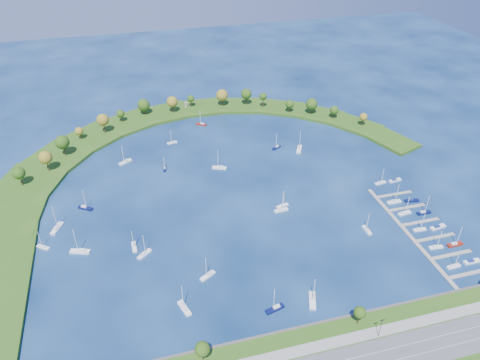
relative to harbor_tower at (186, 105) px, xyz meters
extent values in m
plane|color=#071D42|center=(8.39, -120.05, -4.02)|extent=(700.00, 700.00, 0.00)
cube|color=#474442|center=(8.39, -222.55, -3.12)|extent=(420.00, 1.20, 1.80)
cube|color=gray|center=(8.39, -233.05, -2.36)|extent=(420.00, 5.00, 0.12)
cylinder|color=#382314|center=(-31.61, -227.05, 0.20)|extent=(0.56, 0.56, 5.25)
sphere|color=#234310|center=(-31.61, -227.05, 4.03)|extent=(6.00, 6.00, 6.00)
cylinder|color=#382314|center=(33.39, -227.05, 0.38)|extent=(0.56, 0.56, 5.60)
sphere|color=#234310|center=(33.39, -227.05, 4.22)|extent=(5.20, 5.20, 5.20)
cylinder|color=black|center=(38.39, -235.05, 2.58)|extent=(0.24, 0.24, 10.00)
cube|color=#2C5416|center=(-118.37, -112.23, -3.02)|extent=(43.73, 48.72, 2.00)
cube|color=#2C5416|center=(-110.44, -82.47, -3.02)|extent=(50.23, 54.30, 2.00)
cube|color=#2C5416|center=(-95.64, -55.47, -3.02)|extent=(54.07, 56.09, 2.00)
cube|color=#2C5416|center=(-74.82, -32.78, -3.02)|extent=(55.20, 54.07, 2.00)
cube|color=#2C5416|center=(-49.18, -15.72, -3.02)|extent=(53.65, 48.47, 2.00)
cube|color=#2C5416|center=(-20.21, -5.28, -3.02)|extent=(49.62, 39.75, 2.00)
cube|color=#2C5416|center=(10.42, -2.06, -3.02)|extent=(44.32, 29.96, 2.00)
cube|color=#2C5416|center=(40.93, -6.25, -3.02)|extent=(49.49, 38.05, 2.00)
cube|color=#2C5416|center=(69.55, -17.61, -3.02)|extent=(51.13, 44.12, 2.00)
cube|color=#2C5416|center=(94.64, -35.47, -3.02)|extent=(49.19, 47.96, 2.00)
cube|color=#2C5416|center=(114.73, -58.81, -3.02)|extent=(43.90, 49.49, 2.00)
cube|color=#2C5416|center=(128.67, -86.27, -3.02)|extent=(35.67, 48.74, 2.00)
cylinder|color=#382314|center=(-112.65, -83.54, 1.50)|extent=(0.56, 0.56, 7.06)
sphere|color=#234310|center=(-112.65, -83.54, 6.53)|extent=(7.47, 7.47, 7.47)
cylinder|color=#382314|center=(-98.50, -71.23, 2.11)|extent=(0.56, 0.56, 8.27)
sphere|color=brown|center=(-98.50, -71.23, 7.90)|extent=(8.27, 8.27, 8.27)
cylinder|color=#382314|center=(-89.60, -53.90, 2.05)|extent=(0.56, 0.56, 8.15)
sphere|color=#234310|center=(-89.60, -53.90, 7.97)|extent=(9.21, 9.21, 9.21)
cylinder|color=#382314|center=(-80.23, -33.37, 0.57)|extent=(0.56, 0.56, 5.19)
sphere|color=brown|center=(-80.23, -33.37, 4.34)|extent=(5.83, 5.83, 5.83)
cylinder|color=#382314|center=(-63.52, -28.44, 2.38)|extent=(0.56, 0.56, 8.80)
sphere|color=brown|center=(-63.52, -28.44, 8.50)|extent=(8.65, 8.65, 8.65)
cylinder|color=#382314|center=(-51.12, -13.24, 0.72)|extent=(0.56, 0.56, 5.48)
sphere|color=#234310|center=(-51.12, -13.24, 4.66)|extent=(6.02, 6.02, 6.02)
cylinder|color=#382314|center=(-33.16, -4.54, 0.87)|extent=(0.56, 0.56, 5.79)
sphere|color=#234310|center=(-33.16, -4.54, 5.66)|extent=(9.46, 9.46, 9.46)
cylinder|color=#382314|center=(-11.50, -7.04, 1.61)|extent=(0.56, 0.56, 7.27)
sphere|color=brown|center=(-11.50, -7.04, 6.97)|extent=(8.64, 8.64, 8.64)
cylinder|color=#382314|center=(3.99, -0.69, 0.99)|extent=(0.56, 0.56, 6.02)
sphere|color=#234310|center=(3.99, -0.69, 5.11)|extent=(5.59, 5.59, 5.59)
cylinder|color=#382314|center=(28.43, -5.19, 1.61)|extent=(0.56, 0.56, 7.27)
sphere|color=brown|center=(28.43, -5.19, 7.11)|extent=(9.29, 9.29, 9.29)
cylinder|color=#382314|center=(47.44, -8.37, 1.81)|extent=(0.56, 0.56, 7.67)
sphere|color=#234310|center=(47.44, -8.37, 7.35)|extent=(8.52, 8.52, 8.52)
cylinder|color=#382314|center=(58.64, -17.51, 2.34)|extent=(0.56, 0.56, 8.73)
sphere|color=#234310|center=(58.64, -17.51, 7.87)|extent=(5.80, 5.80, 5.80)
cylinder|color=#382314|center=(76.18, -30.50, 0.71)|extent=(0.56, 0.56, 5.46)
sphere|color=#234310|center=(76.18, -30.50, 4.77)|extent=(6.67, 6.67, 6.67)
cylinder|color=#382314|center=(91.32, -37.56, 1.17)|extent=(0.56, 0.56, 6.38)
sphere|color=#234310|center=(91.32, -37.56, 6.17)|extent=(9.04, 9.04, 9.04)
cylinder|color=#382314|center=(105.00, -49.11, 0.61)|extent=(0.56, 0.56, 5.27)
sphere|color=#234310|center=(105.00, -49.11, 4.59)|extent=(6.70, 6.70, 6.70)
cylinder|color=#382314|center=(120.03, -66.51, 1.02)|extent=(0.56, 0.56, 6.09)
sphere|color=brown|center=(120.03, -66.51, 5.24)|extent=(5.89, 5.89, 5.89)
cylinder|color=gray|center=(0.00, 0.00, -0.20)|extent=(2.20, 2.20, 3.64)
cylinder|color=gray|center=(0.00, 0.00, 1.77)|extent=(2.60, 2.60, 0.30)
cube|color=gray|center=(86.39, -181.05, -3.67)|extent=(2.20, 82.00, 0.40)
cube|color=gray|center=(98.49, -214.05, -3.67)|extent=(22.00, 2.00, 0.40)
cube|color=gray|center=(98.49, -200.85, -3.67)|extent=(22.00, 2.00, 0.40)
cylinder|color=#382314|center=(109.39, -200.85, -3.42)|extent=(0.36, 0.36, 1.60)
cube|color=gray|center=(98.49, -187.65, -3.67)|extent=(22.00, 2.00, 0.40)
cylinder|color=#382314|center=(109.39, -187.65, -3.42)|extent=(0.36, 0.36, 1.60)
cube|color=gray|center=(98.49, -174.45, -3.67)|extent=(22.00, 2.00, 0.40)
cylinder|color=#382314|center=(109.39, -174.45, -3.42)|extent=(0.36, 0.36, 1.60)
cube|color=gray|center=(98.49, -161.25, -3.67)|extent=(22.00, 2.00, 0.40)
cylinder|color=#382314|center=(109.39, -161.25, -3.42)|extent=(0.36, 0.36, 1.60)
cube|color=gray|center=(98.49, -148.05, -3.67)|extent=(22.00, 2.00, 0.40)
cylinder|color=#382314|center=(109.39, -148.05, -3.42)|extent=(0.36, 0.36, 1.60)
cube|color=white|center=(63.61, -84.40, -3.41)|extent=(7.32, 10.37, 1.23)
cube|color=silver|center=(64.09, -83.49, -2.37)|extent=(3.45, 4.10, 0.86)
cylinder|color=silver|center=(63.22, -85.12, 4.10)|extent=(0.32, 0.32, 13.80)
cube|color=white|center=(31.10, -141.48, -3.58)|extent=(7.61, 3.74, 0.88)
cube|color=silver|center=(30.39, -141.65, -2.84)|extent=(2.83, 2.00, 0.62)
cylinder|color=silver|center=(31.67, -141.34, 1.80)|extent=(0.32, 0.32, 9.89)
cube|color=maroon|center=(6.39, -30.05, -3.55)|extent=(7.80, 6.31, 0.95)
cube|color=silver|center=(7.05, -30.50, -2.74)|extent=(3.17, 2.85, 0.67)
cylinder|color=silver|center=(5.87, -29.69, 2.28)|extent=(0.32, 0.32, 10.71)
cube|color=white|center=(-20.81, -183.45, -3.54)|extent=(8.16, 6.05, 0.97)
cube|color=silver|center=(-20.11, -183.04, -2.71)|extent=(3.26, 2.81, 0.68)
cylinder|color=silver|center=(-21.37, -183.78, 2.43)|extent=(0.32, 0.32, 10.96)
cube|color=white|center=(-78.60, -150.79, -3.43)|extent=(10.28, 5.83, 1.19)
cube|color=silver|center=(-77.66, -151.11, -2.42)|extent=(3.91, 2.96, 0.83)
cylinder|color=silver|center=(-79.35, -150.54, 3.86)|extent=(0.32, 0.32, 13.39)
cube|color=#0A1040|center=(49.41, -78.01, -3.57)|extent=(7.50, 5.74, 0.90)
cube|color=silver|center=(50.05, -77.62, -2.81)|extent=(3.01, 2.63, 0.63)
cylinder|color=silver|center=(48.89, -78.33, 1.95)|extent=(0.32, 0.32, 10.15)
cube|color=white|center=(-52.01, -70.19, -3.49)|extent=(8.89, 6.89, 1.07)
cube|color=silver|center=(-51.25, -69.72, -2.58)|extent=(3.58, 3.15, 0.75)
cylinder|color=silver|center=(-52.61, -70.58, 3.08)|extent=(0.32, 0.32, 12.07)
cube|color=white|center=(-18.80, -52.26, -3.60)|extent=(7.31, 3.19, 0.85)
cube|color=silver|center=(-18.11, -52.14, -2.88)|extent=(2.68, 1.80, 0.59)
cylinder|color=silver|center=(-19.36, -52.36, 1.60)|extent=(0.32, 0.32, 9.55)
cube|color=white|center=(20.56, -210.05, -3.43)|extent=(6.00, 10.18, 1.18)
cube|color=silver|center=(20.90, -209.12, -2.43)|extent=(3.00, 3.90, 0.83)
cylinder|color=silver|center=(20.28, -210.78, 3.80)|extent=(0.32, 0.32, 13.28)
cube|color=white|center=(-90.70, -129.15, -3.43)|extent=(6.69, 10.24, 1.20)
cube|color=silver|center=(-91.11, -130.06, -2.41)|extent=(3.23, 3.99, 0.84)
cylinder|color=silver|center=(-90.37, -128.42, 3.91)|extent=(0.32, 0.32, 13.48)
cube|color=white|center=(-34.40, -199.61, -3.47)|extent=(5.21, 9.51, 1.10)
cube|color=silver|center=(-34.13, -200.49, -2.54)|extent=(2.68, 3.60, 0.77)
cylinder|color=silver|center=(-34.62, -198.91, 3.26)|extent=(0.32, 0.32, 12.37)
cube|color=white|center=(-47.86, -160.97, -3.53)|extent=(7.74, 7.05, 0.98)
cube|color=silver|center=(-48.49, -161.50, -2.70)|extent=(3.23, 3.08, 0.69)
cylinder|color=silver|center=(-47.36, -160.55, 2.50)|extent=(0.32, 0.32, 11.07)
cube|color=white|center=(-96.61, -142.60, -3.60)|extent=(6.84, 5.86, 0.85)
cube|color=silver|center=(-96.05, -143.03, -2.88)|extent=(2.81, 2.60, 0.59)
cylinder|color=silver|center=(-97.06, -142.25, 1.61)|extent=(0.32, 0.32, 9.56)
cube|color=white|center=(66.89, -173.18, -3.57)|extent=(2.25, 7.55, 0.90)
cube|color=silver|center=(66.90, -173.93, -2.81)|extent=(1.52, 2.66, 0.63)
cylinder|color=silver|center=(66.87, -172.58, 1.94)|extent=(0.32, 0.32, 10.13)
cube|color=#0A1040|center=(-28.13, -85.01, -3.64)|extent=(2.77, 6.60, 0.77)
cube|color=silver|center=(-28.03, -84.38, -2.99)|extent=(1.59, 2.41, 0.54)
cylinder|color=silver|center=(-28.21, -85.52, 1.06)|extent=(0.32, 0.32, 8.64)
cube|color=#0A1040|center=(3.15, -210.05, -3.50)|extent=(9.05, 4.51, 1.05)
cube|color=silver|center=(4.00, -209.83, -2.61)|extent=(3.38, 2.41, 0.73)
cylinder|color=silver|center=(2.48, -210.22, 2.90)|extent=(0.32, 0.32, 11.76)
cube|color=white|center=(-52.42, -154.40, -3.56)|extent=(2.51, 7.85, 0.93)
cube|color=silver|center=(-52.46, -153.62, -2.77)|extent=(1.64, 2.78, 0.65)
cylinder|color=silver|center=(-52.40, -155.02, 2.15)|extent=(0.32, 0.32, 10.48)
cube|color=white|center=(29.03, -145.15, -3.55)|extent=(8.07, 2.86, 0.95)
cube|color=silver|center=(28.24, -145.22, -2.74)|extent=(2.89, 1.77, 0.66)
cylinder|color=silver|center=(29.66, -145.10, 2.26)|extent=(0.32, 0.32, 10.68)
cube|color=#0A1040|center=(-76.40, -114.59, -3.51)|extent=(8.42, 6.87, 1.03)
cube|color=silver|center=(-77.10, -114.10, -2.63)|extent=(3.43, 3.10, 0.72)
cylinder|color=silver|center=(-75.84, -114.98, 2.80)|extent=(0.32, 0.32, 11.58)
cube|color=white|center=(5.65, -93.10, -3.47)|extent=(9.48, 6.02, 1.11)
cube|color=silver|center=(6.50, -93.47, -2.53)|extent=(3.68, 2.93, 0.77)
cylinder|color=silver|center=(4.98, -92.81, 3.30)|extent=(0.32, 0.32, 12.44)
cube|color=white|center=(93.99, -208.18, -3.60)|extent=(7.25, 2.40, 0.86)
cube|color=silver|center=(93.27, -208.21, -2.87)|extent=(2.58, 1.54, 0.60)
cylinder|color=silver|center=(94.56, -208.14, 1.66)|extent=(0.32, 0.32, 9.66)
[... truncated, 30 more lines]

